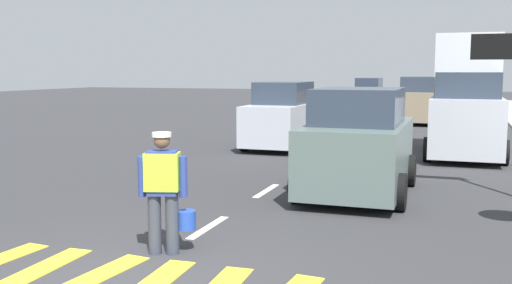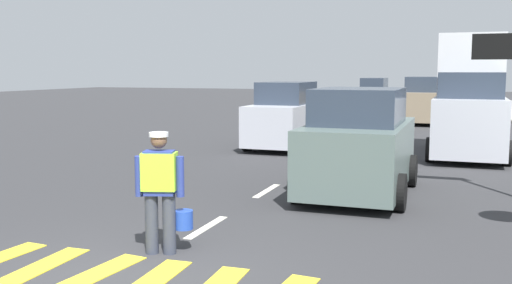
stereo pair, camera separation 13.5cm
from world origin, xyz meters
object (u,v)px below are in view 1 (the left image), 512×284
(car_outgoing_far, at_px, (418,102))
(car_oncoming_lead, at_px, (283,117))
(delivery_truck, at_px, (466,101))
(road_worker, at_px, (165,187))
(lane_direction_sign, at_px, (510,75))
(car_oncoming_third, at_px, (369,95))
(car_outgoing_ahead, at_px, (358,145))

(car_outgoing_far, relative_size, car_oncoming_lead, 1.01)
(delivery_truck, distance_m, car_outgoing_far, 10.67)
(road_worker, xyz_separation_m, delivery_truck, (3.95, 11.23, 0.68))
(lane_direction_sign, height_order, car_outgoing_far, lane_direction_sign)
(lane_direction_sign, relative_size, car_outgoing_far, 0.77)
(lane_direction_sign, xyz_separation_m, car_oncoming_third, (-6.35, 25.61, -1.47))
(lane_direction_sign, height_order, car_outgoing_ahead, lane_direction_sign)
(car_outgoing_ahead, height_order, car_oncoming_lead, car_outgoing_ahead)
(road_worker, bearing_deg, lane_direction_sign, 49.69)
(road_worker, bearing_deg, car_oncoming_third, 93.14)
(lane_direction_sign, xyz_separation_m, delivery_truck, (-0.69, 5.75, -0.80))
(road_worker, distance_m, delivery_truck, 11.92)
(delivery_truck, height_order, car_outgoing_ahead, delivery_truck)
(road_worker, distance_m, car_outgoing_ahead, 5.08)
(car_oncoming_lead, xyz_separation_m, car_oncoming_third, (-0.08, 19.85, -0.05))
(road_worker, bearing_deg, car_oncoming_lead, 98.27)
(lane_direction_sign, relative_size, car_outgoing_ahead, 0.82)
(lane_direction_sign, distance_m, car_oncoming_third, 26.42)
(car_oncoming_lead, bearing_deg, road_worker, -81.73)
(car_oncoming_lead, bearing_deg, delivery_truck, -0.05)
(delivery_truck, relative_size, car_oncoming_lead, 1.12)
(car_outgoing_ahead, bearing_deg, car_oncoming_third, 97.70)
(car_outgoing_ahead, distance_m, car_oncoming_lead, 7.37)
(car_outgoing_far, bearing_deg, road_worker, -95.14)
(car_outgoing_far, bearing_deg, car_oncoming_third, 111.29)
(lane_direction_sign, height_order, delivery_truck, delivery_truck)
(road_worker, bearing_deg, car_outgoing_ahead, 68.60)
(road_worker, relative_size, car_outgoing_ahead, 0.43)
(road_worker, relative_size, delivery_truck, 0.36)
(car_outgoing_ahead, xyz_separation_m, car_oncoming_third, (-3.56, 26.35, -0.06))
(road_worker, height_order, car_oncoming_third, car_oncoming_third)
(road_worker, height_order, lane_direction_sign, lane_direction_sign)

